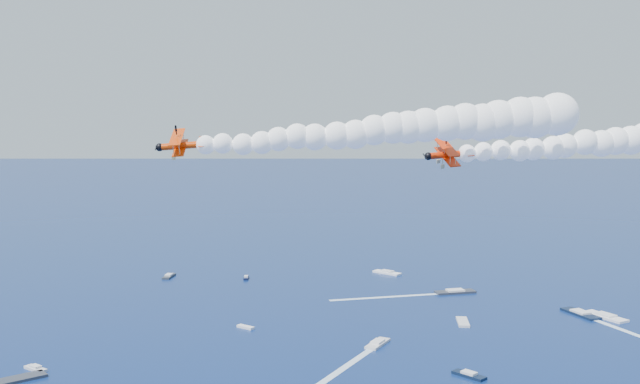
% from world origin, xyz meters
% --- Properties ---
extents(biplane_lead, '(10.56, 11.58, 7.66)m').
position_xyz_m(biplane_lead, '(21.10, 24.84, 56.34)').
color(biplane_lead, red).
extents(biplane_trail, '(9.61, 10.80, 7.03)m').
position_xyz_m(biplane_trail, '(-12.37, 5.12, 57.98)').
color(biplane_trail, '#DD3904').
extents(smoke_trail_lead, '(57.64, 49.45, 10.27)m').
position_xyz_m(smoke_trail_lead, '(45.50, 37.95, 58.43)').
color(smoke_trail_lead, white).
extents(smoke_trail_trail, '(57.38, 43.47, 10.27)m').
position_xyz_m(smoke_trail_trail, '(13.14, 15.92, 60.07)').
color(smoke_trail_trail, white).
extents(spectator_boats, '(224.09, 169.31, 0.70)m').
position_xyz_m(spectator_boats, '(2.97, 117.11, 0.35)').
color(spectator_boats, white).
rests_on(spectator_boats, ground).
extents(boat_wakes, '(109.72, 130.79, 0.04)m').
position_xyz_m(boat_wakes, '(14.15, 104.84, 0.03)').
color(boat_wakes, white).
rests_on(boat_wakes, ground).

